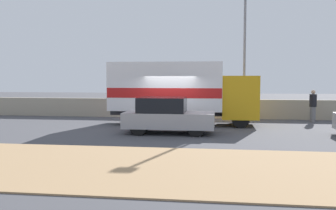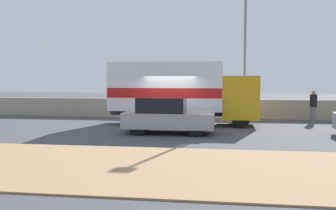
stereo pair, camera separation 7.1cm
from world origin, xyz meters
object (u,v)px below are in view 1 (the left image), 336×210
(car_hatchback, at_px, (167,116))
(street_lamp, at_px, (245,45))
(box_truck, at_px, (179,90))
(pedestrian, at_px, (313,105))

(car_hatchback, bearing_deg, street_lamp, 56.40)
(box_truck, bearing_deg, pedestrian, 15.19)
(car_hatchback, height_order, pedestrian, pedestrian)
(street_lamp, xyz_separation_m, car_hatchback, (-3.61, -5.43, -3.44))
(box_truck, relative_size, pedestrian, 4.25)
(street_lamp, distance_m, pedestrian, 4.96)
(street_lamp, height_order, pedestrian, street_lamp)
(street_lamp, height_order, box_truck, street_lamp)
(street_lamp, relative_size, pedestrian, 4.17)
(car_hatchback, xyz_separation_m, pedestrian, (7.29, 5.18, 0.13))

